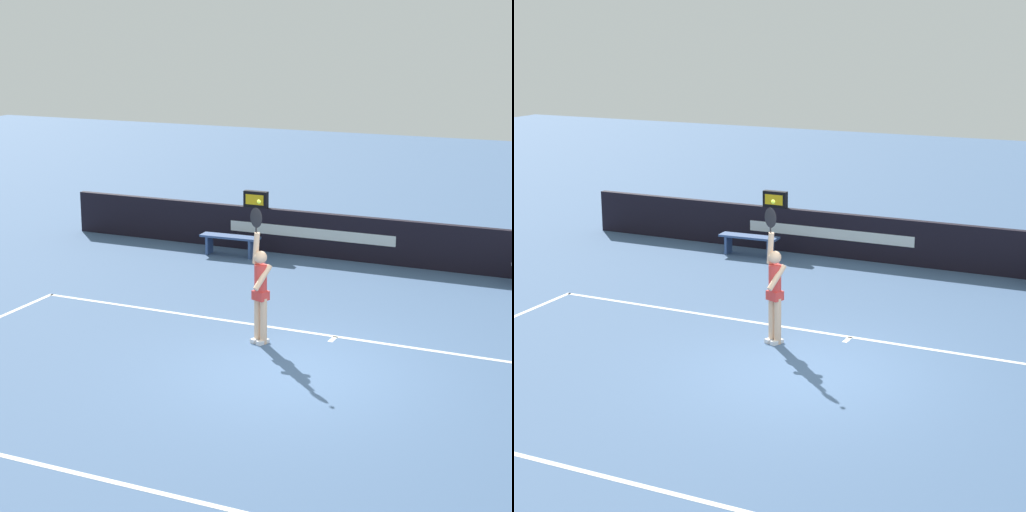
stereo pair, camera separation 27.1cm
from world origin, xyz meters
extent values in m
plane|color=#3F5B83|center=(0.00, 0.00, 0.00)|extent=(60.00, 60.00, 0.00)
cube|color=white|center=(0.00, 1.85, 0.00)|extent=(12.14, 0.09, 0.00)
cube|color=white|center=(0.00, -4.15, 0.00)|extent=(12.14, 0.09, 0.00)
cube|color=white|center=(0.00, 1.70, 0.00)|extent=(0.09, 0.30, 0.00)
cube|color=black|center=(0.00, 6.93, 0.52)|extent=(17.59, 0.17, 1.04)
cube|color=silver|center=(-2.41, 6.85, 0.56)|extent=(4.09, 0.01, 0.24)
cube|color=black|center=(-3.83, 6.93, 1.24)|extent=(0.59, 0.16, 0.39)
cube|color=yellow|center=(-3.83, 6.85, 1.24)|extent=(0.46, 0.01, 0.24)
cylinder|color=beige|center=(-1.01, 1.00, 0.41)|extent=(0.12, 0.12, 0.81)
cylinder|color=beige|center=(-1.14, 1.06, 0.41)|extent=(0.12, 0.12, 0.81)
cube|color=white|center=(-1.02, 0.99, 0.04)|extent=(0.18, 0.26, 0.07)
cube|color=white|center=(-1.15, 1.04, 0.04)|extent=(0.18, 0.26, 0.07)
cylinder|color=#DE3C38|center=(-1.08, 1.03, 1.10)|extent=(0.22, 0.22, 0.57)
cube|color=#DE3C38|center=(-1.08, 1.03, 0.85)|extent=(0.30, 0.27, 0.16)
sphere|color=beige|center=(-1.08, 1.03, 1.51)|extent=(0.22, 0.22, 0.22)
cylinder|color=beige|center=(-1.18, 1.07, 1.65)|extent=(0.17, 0.14, 0.55)
cylinder|color=beige|center=(-1.00, 0.94, 1.20)|extent=(0.24, 0.42, 0.41)
ellipsoid|color=black|center=(-1.18, 1.07, 2.17)|extent=(0.29, 0.14, 0.36)
cylinder|color=black|center=(-1.18, 1.07, 1.98)|extent=(0.03, 0.03, 0.18)
sphere|color=#C6E535|center=(-1.12, 1.05, 2.45)|extent=(0.07, 0.07, 0.07)
cube|color=#344F84|center=(-4.14, 6.17, 0.45)|extent=(1.44, 0.42, 0.05)
cube|color=#344F84|center=(-4.69, 6.15, 0.23)|extent=(0.07, 0.32, 0.45)
cube|color=#344F84|center=(-3.60, 6.19, 0.23)|extent=(0.07, 0.32, 0.45)
camera|label=1|loc=(4.93, -12.47, 5.39)|focal=64.06mm
camera|label=2|loc=(5.18, -12.36, 5.39)|focal=64.06mm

